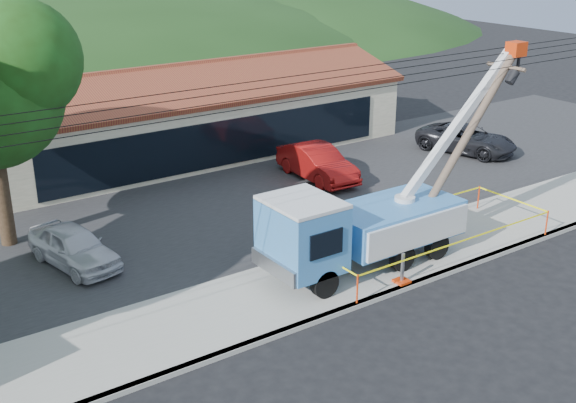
% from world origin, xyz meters
% --- Properties ---
extents(ground, '(120.00, 120.00, 0.00)m').
position_xyz_m(ground, '(0.00, 0.00, 0.00)').
color(ground, black).
rests_on(ground, ground).
extents(curb, '(60.00, 0.25, 0.15)m').
position_xyz_m(curb, '(0.00, 2.10, 0.07)').
color(curb, '#A2A198').
rests_on(curb, ground).
extents(sidewalk, '(60.00, 4.00, 0.15)m').
position_xyz_m(sidewalk, '(0.00, 4.00, 0.07)').
color(sidewalk, '#A2A198').
rests_on(sidewalk, ground).
extents(parking_lot, '(60.00, 12.00, 0.10)m').
position_xyz_m(parking_lot, '(0.00, 12.00, 0.05)').
color(parking_lot, '#28282B').
rests_on(parking_lot, ground).
extents(strip_mall, '(22.50, 8.53, 4.67)m').
position_xyz_m(strip_mall, '(4.00, 19.98, 1.88)').
color(strip_mall, '#BCB695').
rests_on(strip_mall, ground).
extents(hill_center, '(89.60, 64.00, 32.00)m').
position_xyz_m(hill_center, '(10.00, 55.00, 0.00)').
color(hill_center, '#1A3814').
rests_on(hill_center, ground).
extents(hill_east, '(72.80, 52.00, 26.00)m').
position_xyz_m(hill_east, '(30.00, 55.00, 0.00)').
color(hill_east, '#1A3814').
rests_on(hill_east, ground).
extents(utility_truck, '(10.77, 3.96, 7.05)m').
position_xyz_m(utility_truck, '(2.26, 4.08, 1.69)').
color(utility_truck, black).
rests_on(utility_truck, ground).
extents(leaning_pole, '(5.47, 1.67, 6.98)m').
position_xyz_m(leaning_pole, '(6.86, 3.87, 3.91)').
color(leaning_pole, brown).
rests_on(leaning_pole, ground).
extents(caution_tape, '(9.33, 3.37, 0.98)m').
position_xyz_m(caution_tape, '(5.21, 3.77, 0.86)').
color(caution_tape, red).
rests_on(caution_tape, ground).
extents(car_silver, '(2.40, 4.33, 1.39)m').
position_xyz_m(car_silver, '(-5.62, 9.83, 0.00)').
color(car_silver, silver).
rests_on(car_silver, ground).
extents(car_red, '(1.91, 4.83, 1.56)m').
position_xyz_m(car_red, '(6.74, 12.32, 0.00)').
color(car_red, '#9C110F').
rests_on(car_red, ground).
extents(car_dark, '(3.72, 5.55, 1.41)m').
position_xyz_m(car_dark, '(15.64, 11.32, 0.00)').
color(car_dark, black).
rests_on(car_dark, ground).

